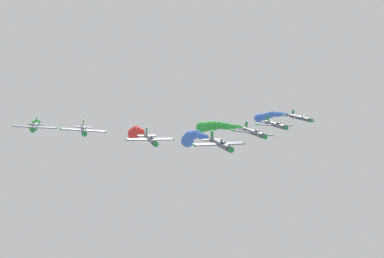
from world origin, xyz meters
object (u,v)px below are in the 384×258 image
Objects in this scene: airplane_lead at (220,144)px; airplane_trailing at (300,118)px; airplane_left_inner at (254,132)px; airplane_high_slot at (35,127)px; airplane_left_outer at (275,125)px; airplane_right_outer at (84,130)px; airplane_right_inner at (150,139)px.

airplane_lead is 1.00× the size of airplane_trailing.
airplane_left_inner is 49.26m from airplane_high_slot.
airplane_left_inner is at bearing 39.83° from airplane_trailing.
airplane_right_outer reaches higher than airplane_left_outer.
airplane_right_inner is 1.00× the size of airplane_left_outer.
airplane_right_inner is (10.48, -10.94, -0.49)m from airplane_lead.
airplane_high_slot is (55.50, -9.70, 0.43)m from airplane_left_outer.
airplane_trailing is at bearing -145.11° from airplane_left_outer.
airplane_high_slot is at bearing -24.06° from airplane_left_inner.
airplane_lead is at bearing 133.76° from airplane_right_inner.
airplane_left_outer is (-10.52, -10.38, -0.17)m from airplane_left_inner.
airplane_high_slot is (67.25, -1.51, 0.15)m from airplane_trailing.
airplane_lead is 30.68m from airplane_right_outer.
airplane_right_inner is at bearing -46.24° from airplane_lead.
airplane_left_outer is at bearing 170.08° from airplane_high_slot.
airplane_right_outer is at bearing -41.87° from airplane_lead.
airplane_left_inner is 14.78m from airplane_left_outer.
airplane_left_inner is 1.00× the size of airplane_right_inner.
airplane_left_outer is at bearing -178.73° from airplane_right_outer.
airplane_lead is 45.61m from airplane_high_slot.
airplane_high_slot is (44.98, -20.08, 0.26)m from airplane_left_inner.
airplane_right_inner is 30.50m from airplane_high_slot.
airplane_high_slot is (22.82, -20.23, 0.55)m from airplane_right_inner.
airplane_high_slot reaches higher than airplane_right_inner.
airplane_trailing is (-22.27, -18.57, 0.10)m from airplane_left_inner.
airplane_right_inner is at bearing 142.37° from airplane_right_outer.
airplane_left_outer is at bearing 34.89° from airplane_trailing.
airplane_right_outer reaches higher than airplane_lead.
airplane_lead reaches higher than airplane_left_outer.
airplane_left_inner is 1.00× the size of airplane_high_slot.
airplane_left_outer is 1.00× the size of airplane_high_slot.
airplane_high_slot reaches higher than airplane_left_inner.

